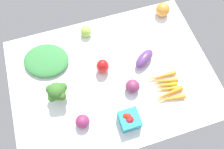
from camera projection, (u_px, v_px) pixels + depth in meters
tablecloth at (112, 77)px, 118.71cm from camera, size 104.00×76.00×2.00cm
red_onion_near_basket at (133, 86)px, 111.52cm from camera, size 7.19×7.19×7.19cm
eggplant at (144, 59)px, 118.67cm from camera, size 14.28×12.44×6.11cm
bell_pepper_red at (103, 66)px, 115.09cm from camera, size 8.22×8.22×9.14cm
broccoli_head at (57, 92)px, 105.58cm from camera, size 10.08×9.25×12.83cm
heirloom_tomato_orange at (163, 10)px, 131.28cm from camera, size 8.03×8.03×8.03cm
red_onion_center at (83, 121)px, 104.40cm from camera, size 6.72×6.72×6.72cm
leafy_greens_clump at (46, 60)px, 119.33cm from camera, size 29.59×27.52×4.28cm
carrot_bunch at (164, 88)px, 113.72cm from camera, size 17.57×16.32×2.76cm
heirloom_tomato_green at (86, 31)px, 125.97cm from camera, size 6.17×6.17×6.17cm
berry_basket at (129, 120)px, 104.19cm from camera, size 9.11×9.11×8.22cm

